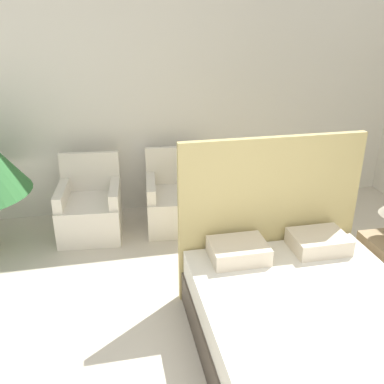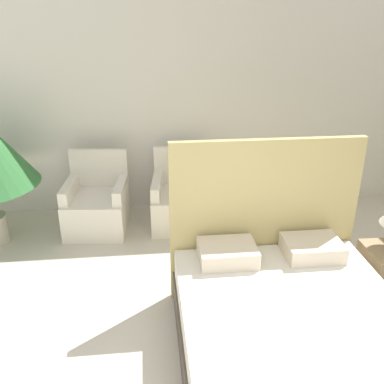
{
  "view_description": "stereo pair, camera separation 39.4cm",
  "coord_description": "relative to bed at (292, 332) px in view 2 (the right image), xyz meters",
  "views": [
    {
      "loc": [
        -0.83,
        -0.98,
        2.42
      ],
      "look_at": [
        -0.03,
        2.84,
        0.72
      ],
      "focal_mm": 40.0,
      "sensor_mm": 36.0,
      "label": 1
    },
    {
      "loc": [
        -0.44,
        -1.05,
        2.42
      ],
      "look_at": [
        -0.03,
        2.84,
        0.72
      ],
      "focal_mm": 40.0,
      "sensor_mm": 36.0,
      "label": 2
    }
  ],
  "objects": [
    {
      "name": "armchair_near_window_right",
      "position": [
        -0.59,
        2.29,
        -0.03
      ],
      "size": [
        0.75,
        0.76,
        0.88
      ],
      "rotation": [
        0.0,
        0.0,
        -0.1
      ],
      "color": "silver",
      "rests_on": "ground_plane"
    },
    {
      "name": "bed",
      "position": [
        0.0,
        0.0,
        0.0
      ],
      "size": [
        1.61,
        1.98,
        1.46
      ],
      "color": "#4C4238",
      "rests_on": "ground_plane"
    },
    {
      "name": "wall_back",
      "position": [
        -0.52,
        2.9,
        1.15
      ],
      "size": [
        10.0,
        0.06,
        2.9
      ],
      "color": "silver",
      "rests_on": "ground_plane"
    },
    {
      "name": "armchair_near_window_left",
      "position": [
        -1.58,
        2.29,
        -0.03
      ],
      "size": [
        0.74,
        0.76,
        0.88
      ],
      "rotation": [
        0.0,
        0.0,
        -0.09
      ],
      "color": "silver",
      "rests_on": "ground_plane"
    }
  ]
}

